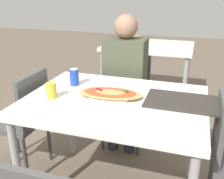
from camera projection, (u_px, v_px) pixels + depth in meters
dining_table at (114, 110)px, 1.73m from camera, size 1.16×0.87×0.78m
chair_far_seated at (127, 94)px, 2.51m from camera, size 0.40×0.40×0.86m
chair_side_left at (23, 117)px, 2.08m from camera, size 0.40×0.40×0.86m
person_seated at (125, 74)px, 2.33m from camera, size 0.36×0.27×1.25m
pizza_main at (110, 94)px, 1.73m from camera, size 0.45×0.28×0.05m
soda_can at (74, 77)px, 1.92m from camera, size 0.07×0.07×0.12m
drink_glass at (51, 90)px, 1.70m from camera, size 0.07×0.07×0.10m
serving_tray at (182, 101)px, 1.65m from camera, size 0.46×0.30×0.01m
background_table at (145, 49)px, 3.35m from camera, size 1.10×0.80×0.90m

